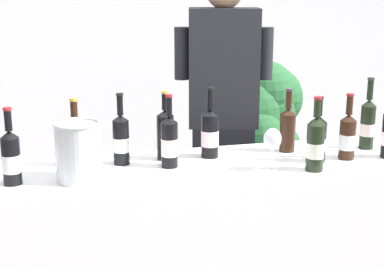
{
  "coord_description": "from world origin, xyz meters",
  "views": [
    {
      "loc": [
        -0.69,
        -2.36,
        1.68
      ],
      "look_at": [
        -0.1,
        0.0,
        1.05
      ],
      "focal_mm": 53.56,
      "sensor_mm": 36.0,
      "label": 1
    }
  ],
  "objects_px": {
    "wine_bottle_2": "(121,139)",
    "wine_bottle_6": "(165,133)",
    "wine_bottle_4": "(288,128)",
    "person_server": "(223,135)",
    "wine_bottle_1": "(11,157)",
    "wine_bottle_5": "(347,136)",
    "wine_bottle_11": "(210,133)",
    "wine_bottle_0": "(368,123)",
    "wine_bottle_9": "(169,142)",
    "wine_bottle_3": "(76,141)",
    "wine_bottle_8": "(318,138)",
    "wine_bottle_10": "(315,144)",
    "ice_bucket": "(78,151)",
    "wine_glass": "(272,140)",
    "potted_shrub": "(260,127)"
  },
  "relations": [
    {
      "from": "wine_bottle_2",
      "to": "wine_bottle_6",
      "type": "relative_size",
      "value": 1.01
    },
    {
      "from": "wine_bottle_4",
      "to": "person_server",
      "type": "bearing_deg",
      "value": 108.78
    },
    {
      "from": "wine_bottle_1",
      "to": "wine_bottle_5",
      "type": "xyz_separation_m",
      "value": [
        1.49,
        -0.01,
        -0.01
      ]
    },
    {
      "from": "wine_bottle_11",
      "to": "wine_bottle_4",
      "type": "bearing_deg",
      "value": 0.19
    },
    {
      "from": "wine_bottle_0",
      "to": "wine_bottle_6",
      "type": "distance_m",
      "value": 1.01
    },
    {
      "from": "wine_bottle_4",
      "to": "wine_bottle_9",
      "type": "distance_m",
      "value": 0.62
    },
    {
      "from": "wine_bottle_1",
      "to": "wine_bottle_3",
      "type": "bearing_deg",
      "value": 35.54
    },
    {
      "from": "wine_bottle_8",
      "to": "wine_bottle_9",
      "type": "relative_size",
      "value": 0.93
    },
    {
      "from": "wine_bottle_5",
      "to": "person_server",
      "type": "bearing_deg",
      "value": 119.54
    },
    {
      "from": "wine_bottle_10",
      "to": "wine_bottle_0",
      "type": "bearing_deg",
      "value": 32.89
    },
    {
      "from": "wine_bottle_4",
      "to": "ice_bucket",
      "type": "distance_m",
      "value": 1.03
    },
    {
      "from": "wine_bottle_10",
      "to": "wine_bottle_2",
      "type": "bearing_deg",
      "value": 159.72
    },
    {
      "from": "wine_bottle_2",
      "to": "person_server",
      "type": "xyz_separation_m",
      "value": [
        0.64,
        0.52,
        -0.15
      ]
    },
    {
      "from": "wine_bottle_9",
      "to": "wine_glass",
      "type": "distance_m",
      "value": 0.45
    },
    {
      "from": "ice_bucket",
      "to": "potted_shrub",
      "type": "height_order",
      "value": "potted_shrub"
    },
    {
      "from": "wine_bottle_5",
      "to": "wine_bottle_9",
      "type": "bearing_deg",
      "value": 174.59
    },
    {
      "from": "wine_bottle_5",
      "to": "wine_bottle_1",
      "type": "bearing_deg",
      "value": 179.76
    },
    {
      "from": "wine_bottle_0",
      "to": "wine_bottle_1",
      "type": "distance_m",
      "value": 1.68
    },
    {
      "from": "wine_bottle_3",
      "to": "wine_bottle_11",
      "type": "xyz_separation_m",
      "value": [
        0.62,
        -0.01,
        0.0
      ]
    },
    {
      "from": "wine_bottle_3",
      "to": "wine_bottle_8",
      "type": "bearing_deg",
      "value": -10.73
    },
    {
      "from": "person_server",
      "to": "wine_bottle_9",
      "type": "bearing_deg",
      "value": -125.29
    },
    {
      "from": "wine_bottle_1",
      "to": "potted_shrub",
      "type": "height_order",
      "value": "potted_shrub"
    },
    {
      "from": "wine_bottle_2",
      "to": "wine_bottle_6",
      "type": "xyz_separation_m",
      "value": [
        0.21,
        0.03,
        0.01
      ]
    },
    {
      "from": "wine_bottle_10",
      "to": "wine_glass",
      "type": "height_order",
      "value": "wine_bottle_10"
    },
    {
      "from": "wine_bottle_1",
      "to": "wine_bottle_5",
      "type": "height_order",
      "value": "wine_bottle_1"
    },
    {
      "from": "wine_glass",
      "to": "person_server",
      "type": "bearing_deg",
      "value": 89.09
    },
    {
      "from": "person_server",
      "to": "wine_bottle_6",
      "type": "bearing_deg",
      "value": -130.98
    },
    {
      "from": "wine_bottle_1",
      "to": "wine_bottle_11",
      "type": "bearing_deg",
      "value": 11.29
    },
    {
      "from": "wine_bottle_1",
      "to": "wine_bottle_6",
      "type": "bearing_deg",
      "value": 15.91
    },
    {
      "from": "wine_bottle_8",
      "to": "wine_glass",
      "type": "bearing_deg",
      "value": -163.74
    },
    {
      "from": "wine_bottle_4",
      "to": "wine_bottle_10",
      "type": "distance_m",
      "value": 0.31
    },
    {
      "from": "wine_bottle_0",
      "to": "wine_bottle_6",
      "type": "bearing_deg",
      "value": 176.55
    },
    {
      "from": "wine_bottle_0",
      "to": "person_server",
      "type": "relative_size",
      "value": 0.2
    },
    {
      "from": "wine_bottle_5",
      "to": "person_server",
      "type": "relative_size",
      "value": 0.18
    },
    {
      "from": "person_server",
      "to": "wine_bottle_4",
      "type": "bearing_deg",
      "value": -71.22
    },
    {
      "from": "wine_bottle_6",
      "to": "wine_bottle_9",
      "type": "distance_m",
      "value": 0.12
    },
    {
      "from": "wine_bottle_2",
      "to": "wine_bottle_3",
      "type": "relative_size",
      "value": 1.06
    },
    {
      "from": "wine_bottle_8",
      "to": "potted_shrub",
      "type": "xyz_separation_m",
      "value": [
        0.11,
        1.01,
        -0.19
      ]
    },
    {
      "from": "wine_bottle_4",
      "to": "wine_bottle_10",
      "type": "height_order",
      "value": "wine_bottle_10"
    },
    {
      "from": "wine_glass",
      "to": "ice_bucket",
      "type": "xyz_separation_m",
      "value": [
        -0.82,
        0.07,
        -0.01
      ]
    },
    {
      "from": "ice_bucket",
      "to": "person_server",
      "type": "height_order",
      "value": "person_server"
    },
    {
      "from": "wine_bottle_8",
      "to": "wine_bottle_10",
      "type": "xyz_separation_m",
      "value": [
        -0.07,
        -0.12,
        0.01
      ]
    },
    {
      "from": "wine_bottle_8",
      "to": "person_server",
      "type": "xyz_separation_m",
      "value": [
        -0.24,
        0.7,
        -0.14
      ]
    },
    {
      "from": "wine_bottle_0",
      "to": "wine_bottle_5",
      "type": "bearing_deg",
      "value": -143.16
    },
    {
      "from": "wine_bottle_2",
      "to": "potted_shrub",
      "type": "relative_size",
      "value": 0.26
    },
    {
      "from": "wine_bottle_8",
      "to": "wine_bottle_11",
      "type": "height_order",
      "value": "wine_bottle_11"
    },
    {
      "from": "wine_bottle_9",
      "to": "potted_shrub",
      "type": "xyz_separation_m",
      "value": [
        0.78,
        0.92,
        -0.2
      ]
    },
    {
      "from": "wine_bottle_10",
      "to": "person_server",
      "type": "distance_m",
      "value": 0.85
    },
    {
      "from": "wine_bottle_6",
      "to": "person_server",
      "type": "distance_m",
      "value": 0.67
    },
    {
      "from": "wine_bottle_0",
      "to": "wine_bottle_2",
      "type": "relative_size",
      "value": 1.09
    }
  ]
}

